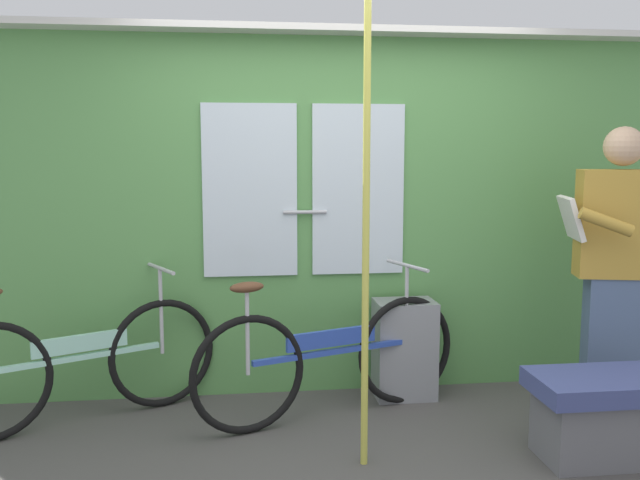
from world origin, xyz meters
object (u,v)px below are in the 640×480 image
at_px(bicycle_leaning_behind, 330,358).
at_px(passenger_reading_newspaper, 616,265).
at_px(bicycle_near_door, 80,363).
at_px(handrail_pole, 366,241).
at_px(trash_bin_by_wall, 404,349).
at_px(bench_seat_corner, 600,415).

distance_m(bicycle_leaning_behind, passenger_reading_newspaper, 1.79).
relative_size(bicycle_near_door, handrail_pole, 0.66).
bearing_deg(passenger_reading_newspaper, handrail_pole, 30.07).
height_order(bicycle_leaning_behind, trash_bin_by_wall, bicycle_leaning_behind).
bearing_deg(bicycle_leaning_behind, handrail_pole, -102.09).
xyz_separation_m(bicycle_leaning_behind, trash_bin_by_wall, (0.53, 0.30, -0.05)).
bearing_deg(handrail_pole, trash_bin_by_wall, 64.58).
height_order(bicycle_near_door, trash_bin_by_wall, bicycle_near_door).
xyz_separation_m(bicycle_near_door, bicycle_leaning_behind, (1.47, -0.09, 0.00)).
xyz_separation_m(bicycle_near_door, trash_bin_by_wall, (2.00, 0.20, -0.05)).
bearing_deg(passenger_reading_newspaper, bicycle_near_door, 8.93).
height_order(passenger_reading_newspaper, bench_seat_corner, passenger_reading_newspaper).
bearing_deg(bench_seat_corner, bicycle_near_door, 163.27).
bearing_deg(trash_bin_by_wall, bench_seat_corner, -53.13).
relative_size(bicycle_leaning_behind, bench_seat_corner, 2.38).
bearing_deg(bicycle_near_door, bicycle_leaning_behind, -30.10).
relative_size(bicycle_leaning_behind, trash_bin_by_wall, 2.62).
distance_m(bicycle_leaning_behind, bench_seat_corner, 1.51).
bearing_deg(trash_bin_by_wall, passenger_reading_newspaper, -21.33).
bearing_deg(trash_bin_by_wall, bicycle_leaning_behind, -150.84).
height_order(passenger_reading_newspaper, trash_bin_by_wall, passenger_reading_newspaper).
distance_m(trash_bin_by_wall, bench_seat_corner, 1.30).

